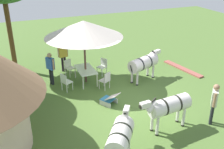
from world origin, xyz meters
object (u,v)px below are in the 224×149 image
(shade_umbrella, at_px, (84,29))
(guest_beside_umbrella, at_px, (63,54))
(zebra_by_umbrella, at_px, (121,136))
(patio_chair_west_end, at_px, (103,65))
(patio_dining_table, at_px, (86,70))
(standing_watcher, at_px, (214,100))
(zebra_toward_hut, at_px, (168,106))
(patio_chair_near_lawn, at_px, (69,66))
(patio_chair_near_hut, at_px, (66,81))
(guest_behind_table, at_px, (50,66))
(zebra_nearest_camera, at_px, (144,63))
(patio_chair_east_end, at_px, (106,80))
(striped_lounge_chair, at_px, (110,99))

(shade_umbrella, relative_size, guest_beside_umbrella, 2.23)
(shade_umbrella, xyz_separation_m, zebra_by_umbrella, (-5.96, 0.65, -1.91))
(patio_chair_west_end, relative_size, zebra_by_umbrella, 0.49)
(patio_dining_table, relative_size, standing_watcher, 0.91)
(zebra_toward_hut, bearing_deg, patio_chair_near_lawn, 14.09)
(patio_chair_near_lawn, xyz_separation_m, patio_chair_near_hut, (-1.75, 0.60, 0.00))
(patio_chair_near_lawn, xyz_separation_m, guest_behind_table, (-0.75, 1.10, 0.50))
(patio_chair_near_lawn, height_order, patio_chair_west_end, same)
(shade_umbrella, distance_m, guest_behind_table, 2.53)
(shade_umbrella, xyz_separation_m, guest_beside_umbrella, (1.86, 0.73, -1.82))
(zebra_by_umbrella, bearing_deg, shade_umbrella, 119.25)
(zebra_nearest_camera, bearing_deg, guest_behind_table, -128.06)
(guest_behind_table, distance_m, zebra_by_umbrella, 6.47)
(patio_chair_near_hut, bearing_deg, patio_chair_east_end, 47.82)
(patio_chair_near_hut, xyz_separation_m, standing_watcher, (-4.86, -4.70, 0.52))
(shade_umbrella, height_order, patio_chair_east_end, shade_umbrella)
(patio_chair_west_end, bearing_deg, guest_behind_table, 66.05)
(patio_chair_west_end, xyz_separation_m, guest_behind_table, (-0.19, 2.86, 0.50))
(standing_watcher, bearing_deg, shade_umbrella, 75.23)
(shade_umbrella, bearing_deg, patio_chair_west_end, -62.32)
(patio_chair_near_lawn, xyz_separation_m, patio_chair_west_end, (-0.57, -1.76, 0.00))
(striped_lounge_chair, bearing_deg, zebra_toward_hut, -93.35)
(zebra_toward_hut, bearing_deg, zebra_by_umbrella, 104.85)
(patio_chair_near_lawn, bearing_deg, guest_beside_umbrella, -105.22)
(shade_umbrella, bearing_deg, patio_chair_near_lawn, 26.64)
(patio_chair_near_hut, relative_size, zebra_nearest_camera, 0.40)
(guest_beside_umbrella, distance_m, standing_watcher, 8.44)
(patio_dining_table, bearing_deg, patio_chair_east_end, -148.97)
(patio_chair_near_lawn, relative_size, guest_beside_umbrella, 0.52)
(standing_watcher, xyz_separation_m, zebra_nearest_camera, (4.53, 0.61, -0.07))
(patio_chair_near_lawn, distance_m, standing_watcher, 7.80)
(shade_umbrella, xyz_separation_m, zebra_nearest_camera, (-0.90, -2.90, -1.89))
(guest_behind_table, bearing_deg, zebra_toward_hut, 4.23)
(patio_dining_table, xyz_separation_m, patio_chair_near_lawn, (1.18, 0.59, -0.14))
(patio_chair_near_hut, distance_m, striped_lounge_chair, 2.52)
(zebra_by_umbrella, bearing_deg, patio_chair_east_end, 110.07)
(striped_lounge_chair, bearing_deg, shade_umbrella, 65.48)
(guest_beside_umbrella, xyz_separation_m, striped_lounge_chair, (-4.42, -1.05, -0.78))
(patio_chair_west_end, distance_m, striped_lounge_chair, 3.29)
(patio_chair_west_end, xyz_separation_m, guest_beside_umbrella, (1.25, 1.90, 0.51))
(guest_behind_table, relative_size, zebra_by_umbrella, 0.92)
(guest_beside_umbrella, bearing_deg, zebra_toward_hut, -81.49)
(patio_chair_near_lawn, height_order, zebra_toward_hut, zebra_toward_hut)
(zebra_toward_hut, bearing_deg, patio_chair_east_end, 8.31)
(shade_umbrella, relative_size, zebra_by_umbrella, 2.07)
(guest_behind_table, bearing_deg, shade_umbrella, 48.62)
(shade_umbrella, height_order, guest_behind_table, shade_umbrella)
(patio_dining_table, bearing_deg, patio_chair_near_hut, 115.38)
(patio_chair_east_end, distance_m, standing_watcher, 5.17)
(patio_chair_west_end, relative_size, striped_lounge_chair, 0.93)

